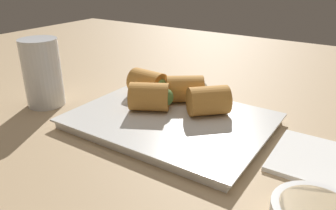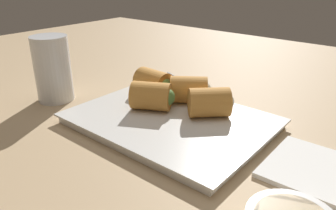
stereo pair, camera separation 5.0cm
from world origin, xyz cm
name	(u,v)px [view 1 (the left image)]	position (x,y,z in cm)	size (l,w,h in cm)	color
table_surface	(179,125)	(0.00, 0.00, 1.00)	(180.00, 140.00, 2.00)	tan
serving_plate	(168,120)	(0.48, 2.45, 2.76)	(29.23, 21.76, 1.50)	silver
roll_front_left	(187,89)	(1.01, -4.20, 5.73)	(7.55, 7.18, 4.47)	#C68438
roll_front_right	(211,100)	(-4.58, -1.80, 5.73)	(7.48, 7.45, 4.47)	#C68438
roll_back_left	(152,97)	(3.84, 1.98, 5.73)	(7.48, 6.82, 4.47)	#C68438
roll_back_right	(149,83)	(7.91, -2.91, 5.73)	(7.01, 4.86, 4.47)	#C68438
spoon	(191,87)	(5.22, -12.88, 2.50)	(15.37, 6.90, 1.14)	silver
napkin	(330,163)	(-22.45, 0.89, 2.30)	(13.62, 11.62, 0.60)	white
drinking_glass	(42,73)	(22.86, 7.60, 7.84)	(6.36, 6.36, 11.68)	silver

